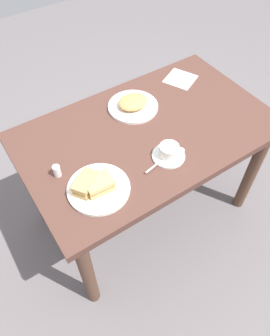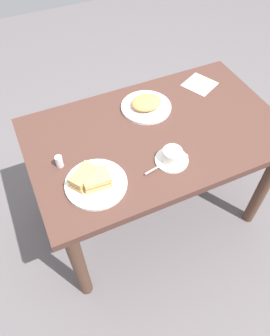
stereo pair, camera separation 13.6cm
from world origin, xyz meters
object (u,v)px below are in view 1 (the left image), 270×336
object	(u,v)px
sandwich_plate	(99,189)
sandwich_back	(86,183)
coffee_cup	(169,151)
spoon	(156,164)
coffee_saucer	(168,156)
napkin	(180,79)
salt_shaker	(57,171)
dining_table	(147,145)
sandwich_front	(99,184)
side_plate	(133,107)

from	to	relation	value
sandwich_plate	sandwich_back	xyz separation A→B (m)	(0.04, -0.03, 0.03)
coffee_cup	spoon	xyz separation A→B (m)	(0.08, 0.01, -0.03)
coffee_saucer	spoon	bearing A→B (deg)	10.98
coffee_saucer	napkin	distance (m)	0.58
coffee_saucer	salt_shaker	world-z (taller)	salt_shaker
sandwich_plate	sandwich_back	size ratio (longest dim) A/B	1.91
sandwich_back	coffee_saucer	size ratio (longest dim) A/B	0.92
dining_table	coffee_saucer	bearing A→B (deg)	83.56
dining_table	sandwich_front	distance (m)	0.43
dining_table	salt_shaker	size ratio (longest dim) A/B	22.16
sandwich_plate	coffee_cup	bearing A→B (deg)	177.45
sandwich_plate	side_plate	size ratio (longest dim) A/B	1.02
sandwich_back	side_plate	world-z (taller)	sandwich_back
salt_shaker	sandwich_front	bearing A→B (deg)	123.45
dining_table	sandwich_back	world-z (taller)	sandwich_back
dining_table	sandwich_back	size ratio (longest dim) A/B	9.03
coffee_saucer	coffee_cup	distance (m)	0.03
dining_table	sandwich_front	bearing A→B (deg)	26.05
coffee_cup	side_plate	size ratio (longest dim) A/B	0.41
sandwich_plate	spoon	size ratio (longest dim) A/B	2.63
side_plate	salt_shaker	xyz separation A→B (m)	(0.50, 0.19, 0.02)
sandwich_back	napkin	bearing A→B (deg)	-154.60
napkin	coffee_saucer	bearing A→B (deg)	46.10
side_plate	salt_shaker	distance (m)	0.54
sandwich_plate	sandwich_front	bearing A→B (deg)	127.10
napkin	spoon	bearing A→B (deg)	42.09
coffee_saucer	sandwich_plate	bearing A→B (deg)	-2.42
dining_table	coffee_cup	distance (m)	0.24
coffee_cup	salt_shaker	size ratio (longest dim) A/B	1.87
sandwich_front	coffee_cup	distance (m)	0.34
side_plate	napkin	world-z (taller)	side_plate
napkin	sandwich_plate	bearing A→B (deg)	28.28
coffee_saucer	coffee_cup	size ratio (longest dim) A/B	1.43
dining_table	spoon	distance (m)	0.26
side_plate	napkin	bearing A→B (deg)	-171.32
dining_table	sandwich_back	bearing A→B (deg)	19.83
coffee_saucer	salt_shaker	distance (m)	0.49
sandwich_plate	coffee_cup	world-z (taller)	coffee_cup
side_plate	salt_shaker	size ratio (longest dim) A/B	4.61
coffee_saucer	coffee_cup	bearing A→B (deg)	146.52
spoon	side_plate	world-z (taller)	spoon
side_plate	napkin	distance (m)	0.35
sandwich_plate	salt_shaker	distance (m)	0.19
sandwich_plate	salt_shaker	bearing A→B (deg)	-56.63
side_plate	sandwich_front	bearing A→B (deg)	41.74
sandwich_back	spoon	distance (m)	0.32
coffee_cup	side_plate	distance (m)	0.37
dining_table	napkin	world-z (taller)	napkin
dining_table	salt_shaker	world-z (taller)	salt_shaker
sandwich_front	coffee_cup	bearing A→B (deg)	178.00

